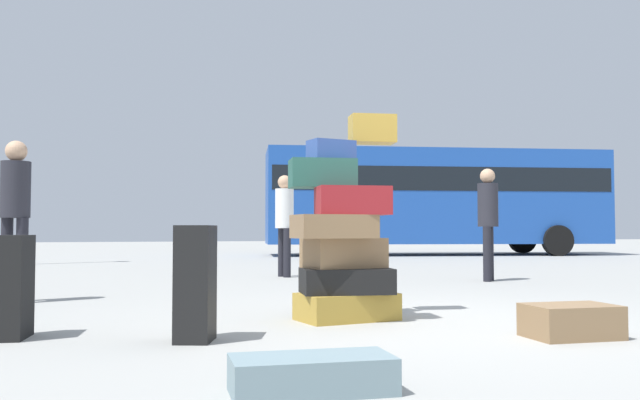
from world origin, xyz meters
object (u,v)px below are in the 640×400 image
suitcase_slate_right_side (312,374)px  person_tourist_with_camera (284,216)px  suitcase_brown_upright_blue (571,321)px  person_bearded_onlooker (15,205)px  person_passerby_in_red (488,214)px  suitcase_black_foreground_far (195,283)px  suitcase_tower (344,239)px  suitcase_black_behind_tower (16,287)px  parked_bus (434,195)px

suitcase_slate_right_side → person_tourist_with_camera: bearing=80.6°
suitcase_brown_upright_blue → person_bearded_onlooker: size_ratio=0.36×
suitcase_brown_upright_blue → person_passerby_in_red: size_ratio=0.36×
suitcase_black_foreground_far → suitcase_brown_upright_blue: 2.62m
person_passerby_in_red → suitcase_black_foreground_far: bearing=-8.4°
suitcase_tower → suitcase_black_behind_tower: 2.54m
person_passerby_in_red → person_tourist_with_camera: bearing=-82.5°
suitcase_tower → person_passerby_in_red: size_ratio=1.07×
suitcase_tower → person_bearded_onlooker: suitcase_tower is taller
suitcase_black_behind_tower → parked_bus: size_ratio=0.07×
suitcase_brown_upright_blue → suitcase_black_behind_tower: (-3.71, 1.15, 0.24)m
suitcase_tower → person_passerby_in_red: suitcase_tower is taller
suitcase_black_foreground_far → suitcase_brown_upright_blue: size_ratio=1.29×
person_tourist_with_camera → parked_bus: bearing=130.5°
suitcase_tower → person_bearded_onlooker: size_ratio=1.05×
suitcase_black_foreground_far → person_tourist_with_camera: 6.28m
person_tourist_with_camera → suitcase_brown_upright_blue: bearing=-5.6°
suitcase_black_foreground_far → person_passerby_in_red: 6.35m
suitcase_slate_right_side → suitcase_brown_upright_blue: (2.19, 0.96, 0.03)m
suitcase_brown_upright_blue → suitcase_black_behind_tower: bearing=166.2°
suitcase_brown_upright_blue → suitcase_black_behind_tower: suitcase_black_behind_tower is taller
suitcase_brown_upright_blue → parked_bus: (6.43, 14.47, 1.72)m
suitcase_black_foreground_far → parked_bus: parked_bus is taller
suitcase_tower → suitcase_brown_upright_blue: bearing=-48.6°
suitcase_slate_right_side → person_bearded_onlooker: person_bearded_onlooker is taller
suitcase_slate_right_side → person_tourist_with_camera: size_ratio=0.46×
suitcase_black_foreground_far → suitcase_brown_upright_blue: (2.53, -0.65, -0.28)m
suitcase_slate_right_side → suitcase_tower: bearing=71.1°
suitcase_tower → suitcase_black_foreground_far: (-1.33, -0.72, -0.29)m
suitcase_black_behind_tower → person_tourist_with_camera: person_tourist_with_camera is taller
suitcase_slate_right_side → suitcase_black_foreground_far: (-0.34, 1.61, 0.31)m
suitcase_slate_right_side → parked_bus: bearing=65.0°
suitcase_slate_right_side → suitcase_black_behind_tower: 2.61m
suitcase_black_behind_tower → person_tourist_with_camera: 6.35m
suitcase_slate_right_side → suitcase_brown_upright_blue: bearing=27.8°
suitcase_slate_right_side → suitcase_black_foreground_far: suitcase_black_foreground_far is taller
suitcase_black_foreground_far → parked_bus: size_ratio=0.07×
suitcase_black_foreground_far → parked_bus: bearing=76.4°
suitcase_black_behind_tower → parked_bus: parked_bus is taller
person_tourist_with_camera → suitcase_black_behind_tower: bearing=-40.7°
suitcase_slate_right_side → suitcase_black_foreground_far: size_ratio=0.96×
suitcase_slate_right_side → suitcase_black_foreground_far: bearing=106.1°
suitcase_brown_upright_blue → suitcase_black_foreground_far: bearing=169.1°
suitcase_black_foreground_far → person_tourist_with_camera: person_tourist_with_camera is taller
suitcase_brown_upright_blue → person_passerby_in_red: 5.34m
suitcase_black_foreground_far → suitcase_brown_upright_blue: bearing=5.0°
suitcase_tower → person_tourist_with_camera: size_ratio=1.09×
suitcase_brown_upright_blue → suitcase_black_behind_tower: 3.89m
suitcase_tower → suitcase_black_foreground_far: bearing=-151.6°
suitcase_tower → person_bearded_onlooker: (-2.83, 2.31, 0.33)m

